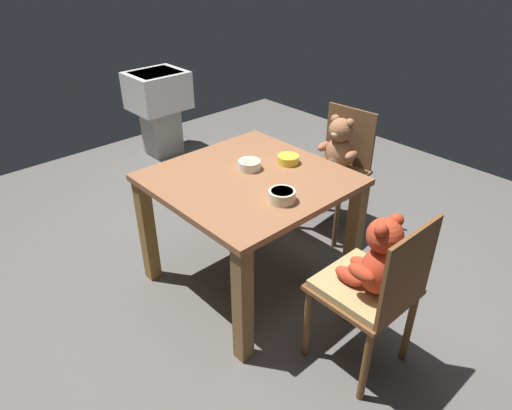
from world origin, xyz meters
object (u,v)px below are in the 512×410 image
object	(u,v)px
porridge_bowl_white_center	(250,165)
porridge_bowl_cream_near_right	(282,196)
teddy_chair_near_right	(375,274)
sink_basin	(159,101)
porridge_bowl_yellow_far_center	(288,159)
teddy_chair_far_center	(338,155)
dining_table	(250,198)

from	to	relation	value
porridge_bowl_white_center	porridge_bowl_cream_near_right	size ratio (longest dim) A/B	0.94
teddy_chair_near_right	porridge_bowl_cream_near_right	size ratio (longest dim) A/B	6.39
teddy_chair_near_right	porridge_bowl_white_center	world-z (taller)	teddy_chair_near_right
teddy_chair_near_right	porridge_bowl_white_center	distance (m)	0.96
porridge_bowl_white_center	sink_basin	distance (m)	2.09
porridge_bowl_white_center	porridge_bowl_yellow_far_center	world-z (taller)	porridge_bowl_white_center
porridge_bowl_yellow_far_center	sink_basin	bearing A→B (deg)	169.30
teddy_chair_far_center	porridge_bowl_cream_near_right	size ratio (longest dim) A/B	6.31
porridge_bowl_cream_near_right	porridge_bowl_white_center	bearing A→B (deg)	162.13
teddy_chair_far_center	porridge_bowl_white_center	bearing A→B (deg)	-5.78
teddy_chair_far_center	porridge_bowl_cream_near_right	xyz separation A→B (m)	(0.37, -0.94, 0.19)
porridge_bowl_white_center	porridge_bowl_yellow_far_center	size ratio (longest dim) A/B	1.03
porridge_bowl_white_center	dining_table	bearing A→B (deg)	-42.40
teddy_chair_near_right	porridge_bowl_yellow_far_center	bearing A→B (deg)	-19.01
dining_table	porridge_bowl_white_center	bearing A→B (deg)	137.60
porridge_bowl_white_center	porridge_bowl_cream_near_right	bearing A→B (deg)	-17.87
teddy_chair_near_right	porridge_bowl_white_center	bearing A→B (deg)	-4.34
teddy_chair_near_right	sink_basin	world-z (taller)	teddy_chair_near_right
dining_table	teddy_chair_far_center	world-z (taller)	teddy_chair_far_center
dining_table	porridge_bowl_yellow_far_center	size ratio (longest dim) A/B	7.81
teddy_chair_near_right	porridge_bowl_yellow_far_center	size ratio (longest dim) A/B	6.97
teddy_chair_near_right	porridge_bowl_cream_near_right	distance (m)	0.59
porridge_bowl_cream_near_right	porridge_bowl_yellow_far_center	bearing A→B (deg)	129.92
dining_table	teddy_chair_far_center	distance (m)	0.88
teddy_chair_far_center	porridge_bowl_white_center	xyz separation A→B (m)	(-0.01, -0.82, 0.19)
porridge_bowl_cream_near_right	porridge_bowl_yellow_far_center	world-z (taller)	porridge_bowl_cream_near_right
porridge_bowl_cream_near_right	porridge_bowl_yellow_far_center	distance (m)	0.45
teddy_chair_far_center	porridge_bowl_yellow_far_center	xyz separation A→B (m)	(0.09, -0.60, 0.19)
porridge_bowl_cream_near_right	dining_table	bearing A→B (deg)	169.28
porridge_bowl_white_center	porridge_bowl_cream_near_right	world-z (taller)	porridge_bowl_cream_near_right
dining_table	porridge_bowl_cream_near_right	bearing A→B (deg)	-10.72
dining_table	teddy_chair_near_right	world-z (taller)	teddy_chair_near_right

